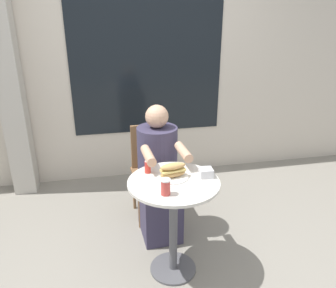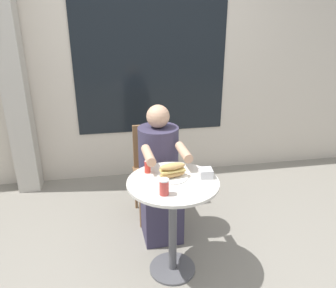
# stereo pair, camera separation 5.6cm
# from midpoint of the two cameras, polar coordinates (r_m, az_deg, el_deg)

# --- Properties ---
(ground_plane) EXTENTS (8.00, 8.00, 0.00)m
(ground_plane) POSITION_cam_midpoint_polar(r_m,az_deg,el_deg) (2.69, 0.24, -20.94)
(ground_plane) COLOR gray
(storefront_wall) EXTENTS (8.00, 0.09, 2.80)m
(storefront_wall) POSITION_cam_midpoint_polar(r_m,az_deg,el_deg) (3.71, -5.50, 14.99)
(storefront_wall) COLOR beige
(storefront_wall) RESTS_ON ground_plane
(lattice_pillar) EXTENTS (0.23, 0.23, 2.40)m
(lattice_pillar) POSITION_cam_midpoint_polar(r_m,az_deg,el_deg) (3.66, -26.32, 9.64)
(lattice_pillar) COLOR #B2ADA3
(lattice_pillar) RESTS_ON ground_plane
(cafe_table) EXTENTS (0.64, 0.64, 0.76)m
(cafe_table) POSITION_cam_midpoint_polar(r_m,az_deg,el_deg) (2.35, 0.26, -11.02)
(cafe_table) COLOR beige
(cafe_table) RESTS_ON ground_plane
(diner_chair) EXTENTS (0.40, 0.40, 0.87)m
(diner_chair) POSITION_cam_midpoint_polar(r_m,az_deg,el_deg) (3.10, -3.43, -3.21)
(diner_chair) COLOR brown
(diner_chair) RESTS_ON ground_plane
(seated_diner) EXTENTS (0.35, 0.61, 1.16)m
(seated_diner) POSITION_cam_midpoint_polar(r_m,az_deg,el_deg) (2.80, -2.23, -6.45)
(seated_diner) COLOR #38334C
(seated_diner) RESTS_ON ground_plane
(sandwich_on_plate) EXTENTS (0.21, 0.21, 0.11)m
(sandwich_on_plate) POSITION_cam_midpoint_polar(r_m,az_deg,el_deg) (2.27, 0.14, -4.84)
(sandwich_on_plate) COLOR white
(sandwich_on_plate) RESTS_ON cafe_table
(drink_cup) EXTENTS (0.06, 0.06, 0.11)m
(drink_cup) POSITION_cam_midpoint_polar(r_m,az_deg,el_deg) (2.06, -1.21, -7.48)
(drink_cup) COLOR #B73D38
(drink_cup) RESTS_ON cafe_table
(napkin_box) EXTENTS (0.10, 0.10, 0.06)m
(napkin_box) POSITION_cam_midpoint_polar(r_m,az_deg,el_deg) (2.31, 5.94, -4.97)
(napkin_box) COLOR silver
(napkin_box) RESTS_ON cafe_table
(condiment_bottle) EXTENTS (0.04, 0.04, 0.11)m
(condiment_bottle) POSITION_cam_midpoint_polar(r_m,az_deg,el_deg) (2.34, -4.25, -3.78)
(condiment_bottle) COLOR red
(condiment_bottle) RESTS_ON cafe_table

